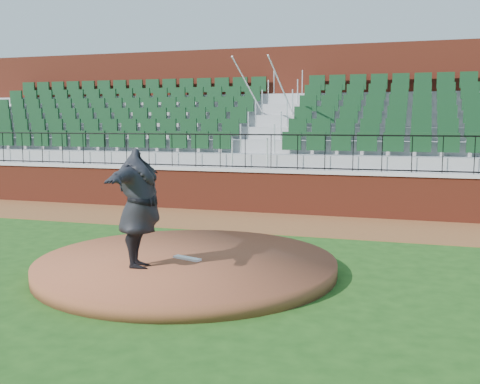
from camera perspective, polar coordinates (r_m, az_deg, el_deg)
name	(u,v)px	position (r m, az deg, el deg)	size (l,w,h in m)	color
ground	(214,276)	(10.02, -2.62, -8.42)	(90.00, 90.00, 0.00)	#1B4513
warning_track	(284,223)	(15.08, 4.49, -3.13)	(34.00, 3.20, 0.01)	brown
field_wall	(297,194)	(16.54, 5.77, -0.15)	(34.00, 0.35, 1.20)	maroon
wall_cap	(297,171)	(16.47, 5.80, 2.09)	(34.00, 0.45, 0.10)	#B7B7B7
wall_railing	(298,152)	(16.43, 5.82, 4.00)	(34.00, 0.05, 1.00)	black
seating_stands	(315,133)	(19.08, 7.53, 5.91)	(34.00, 5.10, 4.60)	gray
concourse_wall	(328,120)	(21.84, 8.85, 7.21)	(34.00, 0.50, 5.50)	maroon
pitchers_mound	(187,265)	(10.28, -5.37, -7.33)	(5.34, 5.34, 0.25)	brown
pitching_rubber	(187,258)	(10.16, -5.35, -6.66)	(0.56, 0.14, 0.04)	white
pitcher	(139,208)	(9.54, -10.14, -1.64)	(2.46, 0.67, 2.00)	black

